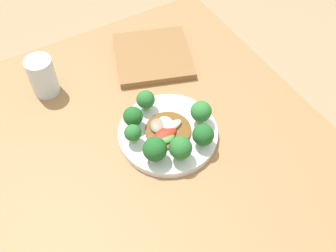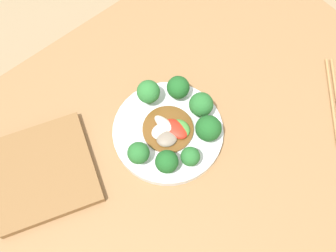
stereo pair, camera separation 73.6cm
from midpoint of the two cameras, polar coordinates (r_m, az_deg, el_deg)
name	(u,v)px [view 2 (the right image)]	position (r m, az deg, el deg)	size (l,w,h in m)	color
ground_plane	(183,206)	(1.53, -9.05, -19.83)	(8.00, 8.00, 0.00)	#9E8460
table	(187,180)	(1.18, -11.63, -18.28)	(1.05, 0.84, 0.71)	olive
plate	(168,132)	(0.85, -20.38, -14.82)	(0.25, 0.25, 0.02)	silver
broccoli_southeast	(208,129)	(0.78, -15.57, -15.71)	(0.06, 0.06, 0.07)	#70A356
broccoli_north	(148,92)	(0.84, -23.50, -8.97)	(0.05, 0.05, 0.07)	#70A356
broccoli_west	(139,153)	(0.83, -26.30, -18.44)	(0.05, 0.05, 0.06)	#7AAD5B
broccoli_southwest	(167,162)	(0.80, -22.55, -20.30)	(0.05, 0.05, 0.06)	#70A356
broccoli_east	(201,105)	(0.79, -16.06, -11.61)	(0.05, 0.05, 0.07)	#7AAD5B
broccoli_northeast	(178,88)	(0.82, -18.96, -8.39)	(0.05, 0.05, 0.06)	#7AAD5B
broccoli_south	(190,157)	(0.79, -18.94, -19.92)	(0.04, 0.04, 0.05)	#89B76B
stirfry_center	(170,130)	(0.83, -20.58, -14.87)	(0.11, 0.11, 0.02)	brown
chopsticks	(335,101)	(0.83, 7.25, -10.27)	(0.17, 0.18, 0.01)	#AD7F4C
cutting_board	(42,172)	(0.97, -37.25, -18.28)	(0.27, 0.27, 0.02)	brown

